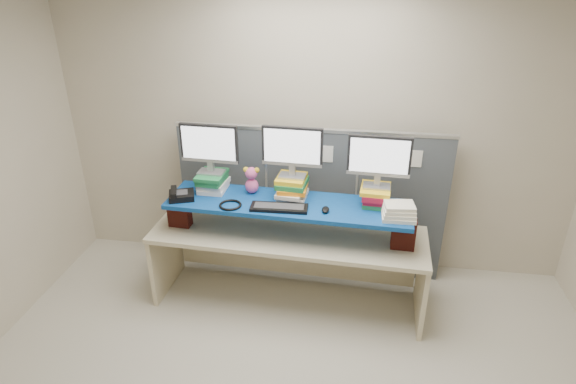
% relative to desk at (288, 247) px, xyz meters
% --- Properties ---
extents(room, '(5.00, 4.00, 2.80)m').
position_rel_desk_xyz_m(room, '(0.14, -1.23, 0.81)').
color(room, beige).
rests_on(room, ground).
extents(cubicle_partition, '(2.60, 0.06, 1.53)m').
position_rel_desk_xyz_m(cubicle_partition, '(0.14, 0.55, 0.18)').
color(cubicle_partition, '#3F454A').
rests_on(cubicle_partition, ground).
extents(desk, '(2.46, 0.82, 0.74)m').
position_rel_desk_xyz_m(desk, '(0.00, 0.00, 0.00)').
color(desk, beige).
rests_on(desk, ground).
extents(brick_pier_left, '(0.20, 0.12, 0.27)m').
position_rel_desk_xyz_m(brick_pier_left, '(-0.99, -0.00, 0.28)').
color(brick_pier_left, maroon).
rests_on(brick_pier_left, desk).
extents(brick_pier_right, '(0.20, 0.12, 0.27)m').
position_rel_desk_xyz_m(brick_pier_right, '(0.98, -0.10, 0.28)').
color(brick_pier_right, maroon).
rests_on(brick_pier_right, desk).
extents(blue_board, '(2.11, 0.62, 0.04)m').
position_rel_desk_xyz_m(blue_board, '(-0.00, 0.00, 0.43)').
color(blue_board, navy).
rests_on(blue_board, brick_pier_left).
extents(book_stack_left, '(0.26, 0.31, 0.17)m').
position_rel_desk_xyz_m(book_stack_left, '(-0.70, 0.15, 0.54)').
color(book_stack_left, silver).
rests_on(book_stack_left, blue_board).
extents(book_stack_center, '(0.27, 0.32, 0.19)m').
position_rel_desk_xyz_m(book_stack_center, '(0.02, 0.12, 0.55)').
color(book_stack_center, silver).
rests_on(book_stack_center, blue_board).
extents(book_stack_right, '(0.26, 0.32, 0.16)m').
position_rel_desk_xyz_m(book_stack_right, '(0.74, 0.08, 0.53)').
color(book_stack_right, '#1F753C').
rests_on(book_stack_right, blue_board).
extents(monitor_left, '(0.52, 0.15, 0.45)m').
position_rel_desk_xyz_m(monitor_left, '(-0.71, 0.15, 0.87)').
color(monitor_left, '#A2A2A7').
rests_on(monitor_left, book_stack_left).
extents(monitor_center, '(0.52, 0.15, 0.45)m').
position_rel_desk_xyz_m(monitor_center, '(0.02, 0.12, 0.90)').
color(monitor_center, '#A2A2A7').
rests_on(monitor_center, book_stack_center).
extents(monitor_right, '(0.52, 0.15, 0.45)m').
position_rel_desk_xyz_m(monitor_right, '(0.74, 0.08, 0.87)').
color(monitor_right, '#A2A2A7').
rests_on(monitor_right, book_stack_right).
extents(keyboard, '(0.48, 0.18, 0.03)m').
position_rel_desk_xyz_m(keyboard, '(-0.06, -0.13, 0.47)').
color(keyboard, black).
rests_on(keyboard, blue_board).
extents(mouse, '(0.07, 0.11, 0.04)m').
position_rel_desk_xyz_m(mouse, '(0.33, -0.12, 0.47)').
color(mouse, black).
rests_on(mouse, blue_board).
extents(desk_phone, '(0.26, 0.25, 0.09)m').
position_rel_desk_xyz_m(desk_phone, '(-0.93, -0.06, 0.49)').
color(desk_phone, black).
rests_on(desk_phone, blue_board).
extents(headset, '(0.21, 0.21, 0.02)m').
position_rel_desk_xyz_m(headset, '(-0.47, -0.14, 0.46)').
color(headset, black).
rests_on(headset, blue_board).
extents(plush_toy, '(0.14, 0.11, 0.25)m').
position_rel_desk_xyz_m(plush_toy, '(-0.34, 0.14, 0.58)').
color(plush_toy, '#E25695').
rests_on(plush_toy, blue_board).
extents(binder_stack, '(0.27, 0.22, 0.13)m').
position_rel_desk_xyz_m(binder_stack, '(0.92, -0.14, 0.51)').
color(binder_stack, white).
rests_on(binder_stack, blue_board).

